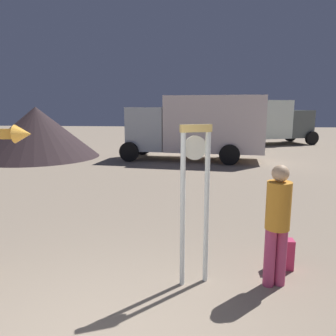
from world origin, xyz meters
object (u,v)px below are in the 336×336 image
Objects in this scene: backpack at (283,254)px; box_truck_far at (264,121)px; box_truck_near at (198,125)px; dome_tent at (37,132)px; person_near_clock at (278,220)px; standing_clock at (195,192)px.

box_truck_far reaches higher than backpack.
dome_tent is at bearing 178.83° from box_truck_near.
box_truck_near is (-1.06, 11.18, 0.67)m from person_near_clock.
box_truck_near is at bearing -121.77° from box_truck_far.
person_near_clock is 3.63× the size of backpack.
box_truck_near reaches higher than backpack.
box_truck_far is at bearing 76.19° from standing_clock.
backpack is 10.84m from box_truck_near.
standing_clock is 4.74× the size of backpack.
person_near_clock is 11.25m from box_truck_near.
box_truck_near is 8.05m from dome_tent.
standing_clock is 0.37× the size of dome_tent.
dome_tent is (-7.96, 11.37, -0.09)m from standing_clock.
person_near_clock is (1.13, 0.03, -0.38)m from standing_clock.
standing_clock is 1.19m from person_near_clock.
box_truck_near reaches higher than dome_tent.
backpack is at bearing 64.75° from person_near_clock.
standing_clock is at bearing -158.61° from backpack.
dome_tent reaches higher than standing_clock.
backpack is at bearing -49.25° from dome_tent.
box_truck_far is 1.10× the size of dome_tent.
person_near_clock is 0.26× the size of box_truck_near.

